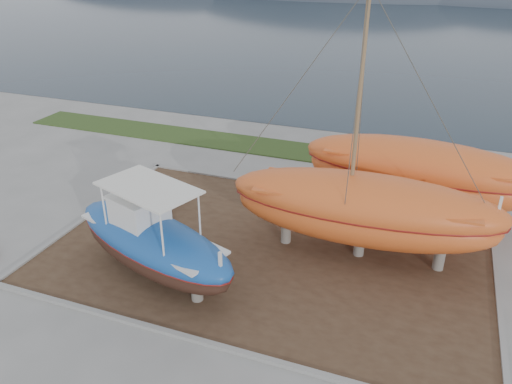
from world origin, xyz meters
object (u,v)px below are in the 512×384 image
at_px(orange_bare_hull, 417,179).
at_px(blue_caique, 151,232).
at_px(white_dinghy, 150,189).
at_px(orange_sailboat, 371,136).

bearing_deg(orange_bare_hull, blue_caique, -131.22).
height_order(white_dinghy, orange_bare_hull, orange_bare_hull).
distance_m(orange_sailboat, orange_bare_hull, 6.06).
distance_m(blue_caique, white_dinghy, 6.95).
bearing_deg(white_dinghy, blue_caique, -34.47).
bearing_deg(orange_sailboat, orange_bare_hull, 66.78).
height_order(blue_caique, orange_sailboat, orange_sailboat).
height_order(blue_caique, white_dinghy, blue_caique).
height_order(white_dinghy, orange_sailboat, orange_sailboat).
distance_m(white_dinghy, orange_bare_hull, 13.22).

